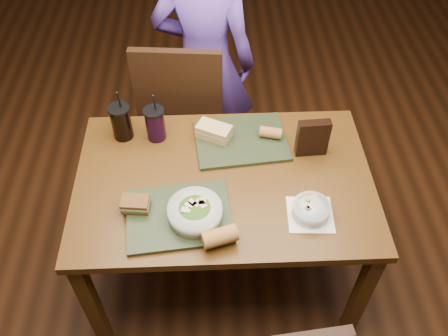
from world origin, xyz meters
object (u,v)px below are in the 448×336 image
at_px(sandwich_far, 214,131).
at_px(cup_cola, 121,122).
at_px(salad_bowl, 195,212).
at_px(sandwich_near, 136,204).
at_px(soup_bowl, 311,210).
at_px(cup_berry, 155,124).
at_px(chip_bag, 313,138).
at_px(tray_far, 241,140).
at_px(baguette_far, 271,133).
at_px(dining_table, 224,192).
at_px(tray_near, 179,216).
at_px(baguette_near, 220,237).
at_px(chair_far, 181,110).
at_px(diner, 205,64).

height_order(sandwich_far, cup_cola, cup_cola).
distance_m(salad_bowl, cup_cola, 0.61).
bearing_deg(sandwich_near, soup_bowl, -4.05).
bearing_deg(cup_berry, cup_cola, 174.79).
bearing_deg(soup_bowl, cup_berry, 143.33).
relative_size(salad_bowl, chip_bag, 1.17).
bearing_deg(tray_far, chip_bag, -15.05).
distance_m(soup_bowl, baguette_far, 0.46).
height_order(dining_table, sandwich_far, sandwich_far).
xyz_separation_m(dining_table, cup_berry, (-0.31, 0.27, 0.18)).
xyz_separation_m(tray_near, baguette_near, (0.16, -0.13, 0.04)).
distance_m(chair_far, baguette_far, 0.65).
relative_size(soup_bowl, sandwich_far, 1.08).
relative_size(chair_far, sandwich_near, 8.82).
height_order(chair_far, baguette_far, chair_far).
relative_size(diner, cup_berry, 5.97).
relative_size(baguette_far, chip_bag, 0.55).
xyz_separation_m(baguette_far, chip_bag, (0.17, -0.09, 0.05)).
bearing_deg(diner, salad_bowl, 98.43).
relative_size(diner, soup_bowl, 7.97).
distance_m(salad_bowl, baguette_far, 0.57).
distance_m(sandwich_near, chip_bag, 0.82).
relative_size(tray_far, soup_bowl, 2.17).
bearing_deg(chair_far, dining_table, -72.37).
relative_size(tray_near, tray_far, 1.00).
bearing_deg(chair_far, salad_bowl, -84.36).
relative_size(baguette_near, cup_berry, 0.53).
height_order(tray_near, cup_cola, cup_cola).
bearing_deg(soup_bowl, diner, 112.04).
distance_m(chair_far, baguette_near, 1.04).
distance_m(chair_far, chip_bag, 0.85).
bearing_deg(cup_cola, sandwich_far, -5.24).
height_order(sandwich_near, baguette_near, baguette_near).
height_order(salad_bowl, sandwich_far, salad_bowl).
relative_size(sandwich_far, cup_berry, 0.69).
xyz_separation_m(dining_table, tray_near, (-0.19, -0.20, 0.10)).
bearing_deg(cup_cola, chair_far, 56.10).
distance_m(sandwich_near, baguette_far, 0.71).
height_order(chair_far, tray_far, chair_far).
xyz_separation_m(salad_bowl, chip_bag, (0.52, 0.36, 0.04)).
bearing_deg(tray_near, baguette_far, 46.29).
distance_m(chair_far, soup_bowl, 1.06).
distance_m(tray_near, chip_bag, 0.69).
height_order(dining_table, cup_cola, cup_cola).
bearing_deg(chair_far, tray_far, -55.52).
bearing_deg(sandwich_far, tray_far, -10.39).
xyz_separation_m(tray_near, soup_bowl, (0.54, -0.01, 0.03)).
height_order(soup_bowl, sandwich_near, soup_bowl).
height_order(tray_far, salad_bowl, salad_bowl).
xyz_separation_m(tray_near, sandwich_near, (-0.17, 0.04, 0.04)).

